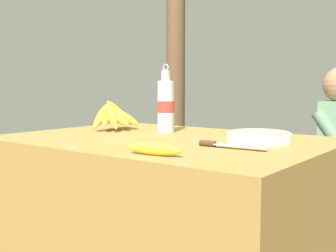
{
  "coord_description": "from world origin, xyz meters",
  "views": [
    {
      "loc": [
        0.97,
        -1.24,
        0.93
      ],
      "look_at": [
        -0.02,
        0.05,
        0.78
      ],
      "focal_mm": 45.0,
      "sensor_mm": 36.0,
      "label": 1
    }
  ],
  "objects_px": {
    "water_bottle": "(166,105)",
    "seated_vendor": "(331,146)",
    "knife": "(223,145)",
    "serving_bowl": "(259,136)",
    "support_post_near": "(176,38)",
    "banana_bunch_green": "(258,165)",
    "banana_bunch_ripe": "(115,116)",
    "loose_banana_front": "(154,149)",
    "wooden_bench": "(319,193)"
  },
  "relations": [
    {
      "from": "knife",
      "to": "banana_bunch_green",
      "type": "xyz_separation_m",
      "value": [
        -0.48,
        1.29,
        -0.32
      ]
    },
    {
      "from": "serving_bowl",
      "to": "banana_bunch_green",
      "type": "bearing_deg",
      "value": 115.3
    },
    {
      "from": "banana_bunch_ripe",
      "to": "knife",
      "type": "relative_size",
      "value": 1.23
    },
    {
      "from": "serving_bowl",
      "to": "support_post_near",
      "type": "height_order",
      "value": "support_post_near"
    },
    {
      "from": "knife",
      "to": "banana_bunch_green",
      "type": "relative_size",
      "value": 0.83
    },
    {
      "from": "serving_bowl",
      "to": "wooden_bench",
      "type": "bearing_deg",
      "value": 97.05
    },
    {
      "from": "seated_vendor",
      "to": "banana_bunch_green",
      "type": "xyz_separation_m",
      "value": [
        -0.46,
        0.04,
        -0.17
      ]
    },
    {
      "from": "serving_bowl",
      "to": "water_bottle",
      "type": "bearing_deg",
      "value": 172.58
    },
    {
      "from": "serving_bowl",
      "to": "knife",
      "type": "relative_size",
      "value": 0.97
    },
    {
      "from": "banana_bunch_ripe",
      "to": "banana_bunch_green",
      "type": "relative_size",
      "value": 1.02
    },
    {
      "from": "support_post_near",
      "to": "loose_banana_front",
      "type": "bearing_deg",
      "value": -55.03
    },
    {
      "from": "knife",
      "to": "seated_vendor",
      "type": "height_order",
      "value": "seated_vendor"
    },
    {
      "from": "support_post_near",
      "to": "banana_bunch_green",
      "type": "bearing_deg",
      "value": -16.4
    },
    {
      "from": "water_bottle",
      "to": "seated_vendor",
      "type": "xyz_separation_m",
      "value": [
        0.39,
        1.0,
        -0.25
      ]
    },
    {
      "from": "serving_bowl",
      "to": "wooden_bench",
      "type": "relative_size",
      "value": 0.15
    },
    {
      "from": "serving_bowl",
      "to": "wooden_bench",
      "type": "distance_m",
      "value": 1.2
    },
    {
      "from": "loose_banana_front",
      "to": "seated_vendor",
      "type": "relative_size",
      "value": 0.17
    },
    {
      "from": "serving_bowl",
      "to": "support_post_near",
      "type": "relative_size",
      "value": 0.08
    },
    {
      "from": "serving_bowl",
      "to": "loose_banana_front",
      "type": "xyz_separation_m",
      "value": [
        -0.12,
        -0.43,
        -0.0
      ]
    },
    {
      "from": "wooden_bench",
      "to": "banana_bunch_green",
      "type": "xyz_separation_m",
      "value": [
        -0.39,
        0.0,
        0.11
      ]
    },
    {
      "from": "seated_vendor",
      "to": "support_post_near",
      "type": "distance_m",
      "value": 1.5
    },
    {
      "from": "banana_bunch_ripe",
      "to": "banana_bunch_green",
      "type": "xyz_separation_m",
      "value": [
        0.17,
        1.1,
        -0.37
      ]
    },
    {
      "from": "loose_banana_front",
      "to": "wooden_bench",
      "type": "xyz_separation_m",
      "value": [
        -0.02,
        1.53,
        -0.44
      ]
    },
    {
      "from": "loose_banana_front",
      "to": "wooden_bench",
      "type": "distance_m",
      "value": 1.59
    },
    {
      "from": "loose_banana_front",
      "to": "support_post_near",
      "type": "bearing_deg",
      "value": 124.97
    },
    {
      "from": "loose_banana_front",
      "to": "banana_bunch_green",
      "type": "relative_size",
      "value": 0.65
    },
    {
      "from": "water_bottle",
      "to": "knife",
      "type": "relative_size",
      "value": 1.25
    },
    {
      "from": "water_bottle",
      "to": "support_post_near",
      "type": "bearing_deg",
      "value": 125.06
    },
    {
      "from": "knife",
      "to": "loose_banana_front",
      "type": "bearing_deg",
      "value": -111.69
    },
    {
      "from": "banana_bunch_ripe",
      "to": "serving_bowl",
      "type": "height_order",
      "value": "banana_bunch_ripe"
    },
    {
      "from": "water_bottle",
      "to": "seated_vendor",
      "type": "bearing_deg",
      "value": 68.89
    },
    {
      "from": "water_bottle",
      "to": "banana_bunch_green",
      "type": "bearing_deg",
      "value": 93.75
    },
    {
      "from": "loose_banana_front",
      "to": "banana_bunch_green",
      "type": "height_order",
      "value": "loose_banana_front"
    },
    {
      "from": "banana_bunch_ripe",
      "to": "water_bottle",
      "type": "relative_size",
      "value": 0.98
    },
    {
      "from": "banana_bunch_green",
      "to": "banana_bunch_ripe",
      "type": "bearing_deg",
      "value": -98.93
    },
    {
      "from": "banana_bunch_green",
      "to": "loose_banana_front",
      "type": "bearing_deg",
      "value": -75.19
    },
    {
      "from": "serving_bowl",
      "to": "water_bottle",
      "type": "relative_size",
      "value": 0.77
    },
    {
      "from": "knife",
      "to": "support_post_near",
      "type": "distance_m",
      "value": 2.1
    },
    {
      "from": "loose_banana_front",
      "to": "support_post_near",
      "type": "height_order",
      "value": "support_post_near"
    },
    {
      "from": "knife",
      "to": "seated_vendor",
      "type": "relative_size",
      "value": 0.22
    },
    {
      "from": "wooden_bench",
      "to": "loose_banana_front",
      "type": "bearing_deg",
      "value": -89.29
    },
    {
      "from": "serving_bowl",
      "to": "water_bottle",
      "type": "height_order",
      "value": "water_bottle"
    },
    {
      "from": "loose_banana_front",
      "to": "support_post_near",
      "type": "relative_size",
      "value": 0.07
    },
    {
      "from": "support_post_near",
      "to": "knife",
      "type": "bearing_deg",
      "value": -49.23
    },
    {
      "from": "serving_bowl",
      "to": "water_bottle",
      "type": "distance_m",
      "value": 0.47
    },
    {
      "from": "water_bottle",
      "to": "banana_bunch_green",
      "type": "height_order",
      "value": "water_bottle"
    },
    {
      "from": "banana_bunch_ripe",
      "to": "knife",
      "type": "xyz_separation_m",
      "value": [
        0.66,
        -0.18,
        -0.05
      ]
    },
    {
      "from": "banana_bunch_ripe",
      "to": "wooden_bench",
      "type": "distance_m",
      "value": 1.33
    },
    {
      "from": "wooden_bench",
      "to": "seated_vendor",
      "type": "xyz_separation_m",
      "value": [
        0.07,
        -0.04,
        0.28
      ]
    },
    {
      "from": "serving_bowl",
      "to": "banana_bunch_green",
      "type": "distance_m",
      "value": 1.26
    }
  ]
}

